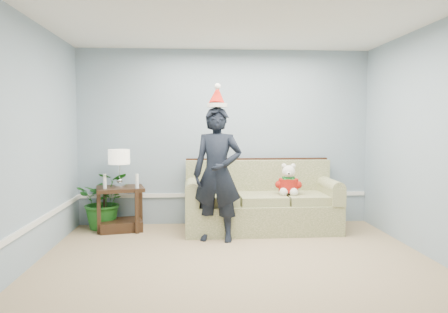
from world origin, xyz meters
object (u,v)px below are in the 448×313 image
table_lamp (119,158)px  side_table (121,213)px  man (217,174)px  sofa (260,205)px  teddy_bear (289,183)px  houseplant (104,200)px

table_lamp → side_table: bearing=70.1°
man → table_lamp: bearing=167.4°
sofa → side_table: 2.06m
side_table → teddy_bear: 2.49m
side_table → man: (1.39, -0.66, 0.64)m
table_lamp → houseplant: 0.69m
houseplant → teddy_bear: bearing=-7.9°
table_lamp → sofa: bearing=-1.9°
table_lamp → man: bearing=-24.8°
table_lamp → teddy_bear: table_lamp is taller
sofa → man: size_ratio=1.24×
sofa → side_table: sofa is taller
side_table → man: man is taller
man → side_table: bearing=166.9°
sofa → table_lamp: table_lamp is taller
table_lamp → teddy_bear: bearing=-5.5°
side_table → houseplant: (-0.26, 0.13, 0.18)m
teddy_bear → sofa: bearing=166.6°
man → teddy_bear: bearing=33.7°
sofa → teddy_bear: 0.54m
table_lamp → houseplant: bearing=150.9°
table_lamp → teddy_bear: (2.44, -0.23, -0.35)m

